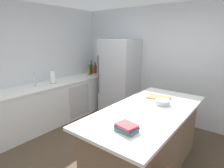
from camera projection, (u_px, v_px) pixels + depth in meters
wall_rear at (174, 65)px, 4.06m from camera, size 6.00×0.10×2.60m
wall_left at (18, 67)px, 3.80m from camera, size 0.10×6.00×2.60m
counter_run_left at (58, 101)px, 4.27m from camera, size 0.68×2.95×0.91m
kitchen_island at (147, 139)px, 2.65m from camera, size 1.00×2.12×0.94m
refrigerator at (120, 78)px, 4.55m from camera, size 0.82×0.74×1.85m
sink_faucet at (35, 79)px, 3.77m from camera, size 0.15×0.05×0.30m
paper_towel_roll at (53, 77)px, 4.03m from camera, size 0.14×0.14×0.31m
whiskey_bottle at (95, 69)px, 5.22m from camera, size 0.08×0.08×0.30m
hot_sauce_bottle at (95, 70)px, 5.12m from camera, size 0.06×0.06×0.24m
wine_bottle at (91, 69)px, 5.05m from camera, size 0.07×0.07×0.37m
syrup_bottle at (90, 71)px, 4.96m from camera, size 0.06×0.06×0.24m
olive_oil_bottle at (89, 71)px, 4.85m from camera, size 0.05×0.05×0.29m
cookbook_stack at (127, 128)px, 1.93m from camera, size 0.25×0.20×0.08m
mixing_bowl at (163, 102)px, 2.70m from camera, size 0.21×0.21×0.07m
cutting_board at (159, 98)px, 3.00m from camera, size 0.38×0.27×0.02m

